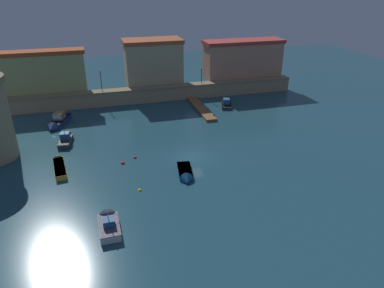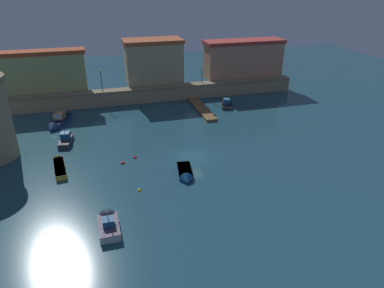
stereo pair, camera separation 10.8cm
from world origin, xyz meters
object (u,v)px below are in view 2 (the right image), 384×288
object	(u,v)px
moored_boat_3	(58,122)
moored_boat_2	(67,138)
quay_lamp_0	(101,77)
mooring_buoy_1	(139,191)
mooring_buoy_2	(135,158)
moored_boat_0	(226,102)
quay_lamp_1	(202,72)
moored_boat_4	(185,174)
moored_boat_1	(59,165)
mooring_buoy_0	(123,163)
moored_boat_5	(108,222)

from	to	relation	value
moored_boat_3	moored_boat_2	bearing A→B (deg)	31.74
quay_lamp_0	moored_boat_2	bearing A→B (deg)	-112.27
mooring_buoy_1	quay_lamp_0	bearing A→B (deg)	94.07
mooring_buoy_2	moored_boat_0	bearing A→B (deg)	41.58
quay_lamp_1	moored_boat_4	distance (m)	31.29
moored_boat_2	mooring_buoy_2	distance (m)	11.74
moored_boat_0	mooring_buoy_1	bearing A→B (deg)	159.92
moored_boat_0	moored_boat_3	distance (m)	29.67
moored_boat_2	moored_boat_4	distance (m)	19.89
moored_boat_2	mooring_buoy_2	bearing A→B (deg)	-123.62
moored_boat_1	mooring_buoy_2	xyz separation A→B (m)	(9.40, -0.05, -0.35)
mooring_buoy_0	mooring_buoy_2	world-z (taller)	mooring_buoy_0
moored_boat_2	moored_boat_5	xyz separation A→B (m)	(4.51, -21.13, -0.03)
quay_lamp_1	moored_boat_2	bearing A→B (deg)	-149.37
quay_lamp_0	moored_boat_5	world-z (taller)	quay_lamp_0
mooring_buoy_2	quay_lamp_1	bearing A→B (deg)	54.37
quay_lamp_1	moored_boat_0	distance (m)	7.71
quay_lamp_0	moored_boat_5	xyz separation A→B (m)	(-1.53, -35.88, -4.82)
mooring_buoy_1	mooring_buoy_2	bearing A→B (deg)	85.94
moored_boat_1	mooring_buoy_0	bearing A→B (deg)	-105.45
moored_boat_2	moored_boat_5	distance (m)	21.60
moored_boat_1	mooring_buoy_1	bearing A→B (deg)	-139.20
mooring_buoy_0	moored_boat_3	bearing A→B (deg)	118.67
moored_boat_4	mooring_buoy_1	world-z (taller)	moored_boat_4
quay_lamp_1	moored_boat_2	size ratio (longest dim) A/B	0.59
moored_boat_0	moored_boat_1	xyz separation A→B (m)	(-28.67, -17.05, -0.02)
moored_boat_1	moored_boat_4	world-z (taller)	moored_boat_4
moored_boat_1	moored_boat_5	bearing A→B (deg)	-166.04
moored_boat_0	mooring_buoy_2	xyz separation A→B (m)	(-19.26, -17.09, -0.37)
quay_lamp_0	quay_lamp_1	xyz separation A→B (m)	(18.88, 0.00, -0.45)
moored_boat_5	mooring_buoy_0	distance (m)	12.53
moored_boat_1	mooring_buoy_2	distance (m)	9.41
moored_boat_3	moored_boat_4	xyz separation A→B (m)	(15.46, -21.03, -0.31)
moored_boat_5	mooring_buoy_1	distance (m)	6.56
moored_boat_3	mooring_buoy_1	xyz separation A→B (m)	(9.73, -22.58, -0.59)
mooring_buoy_2	moored_boat_1	bearing A→B (deg)	179.72
quay_lamp_0	moored_boat_0	bearing A→B (deg)	-13.88
quay_lamp_0	moored_boat_1	world-z (taller)	quay_lamp_0
moored_boat_2	moored_boat_1	bearing A→B (deg)	-176.73
moored_boat_4	mooring_buoy_0	bearing A→B (deg)	-118.83
moored_boat_2	mooring_buoy_0	world-z (taller)	moored_boat_2
moored_boat_2	moored_boat_3	size ratio (longest dim) A/B	0.76
quay_lamp_0	moored_boat_3	xyz separation A→B (m)	(-7.57, -7.91, -4.71)
moored_boat_1	moored_boat_3	size ratio (longest dim) A/B	0.95
moored_boat_3	moored_boat_5	world-z (taller)	moored_boat_5
moored_boat_3	quay_lamp_0	bearing A→B (deg)	155.46
quay_lamp_0	mooring_buoy_0	distance (m)	24.23
quay_lamp_0	moored_boat_4	bearing A→B (deg)	-74.74
moored_boat_2	quay_lamp_1	bearing A→B (deg)	-51.45
moored_boat_1	moored_boat_3	bearing A→B (deg)	-3.50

